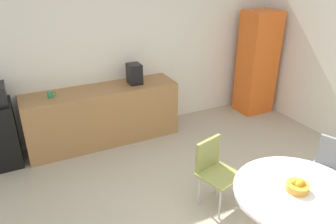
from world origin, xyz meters
TOP-DOWN VIEW (x-y plane):
  - wall_back at (0.00, 3.00)m, footprint 6.00×0.10m
  - counter_block at (-0.40, 2.65)m, footprint 2.35×0.60m
  - locker_cabinet at (2.55, 2.55)m, footprint 0.60×0.50m
  - round_table at (0.61, -0.34)m, footprint 1.19×1.19m
  - chair_gray at (1.55, 0.03)m, footprint 0.54×0.54m
  - chair_olive at (0.34, 0.63)m, footprint 0.52×0.52m
  - fruit_bowl at (0.62, -0.32)m, footprint 0.21×0.21m
  - mug_white at (-1.13, 2.63)m, footprint 0.13×0.08m
  - coffee_maker at (0.16, 2.65)m, footprint 0.20×0.24m

SIDE VIEW (x-z plane):
  - counter_block at x=-0.40m, z-range 0.00..0.90m
  - chair_gray at x=1.55m, z-range 0.11..0.94m
  - chair_olive at x=0.34m, z-range 0.11..0.94m
  - round_table at x=0.61m, z-range 0.25..1.00m
  - fruit_bowl at x=0.62m, z-range 0.74..0.85m
  - locker_cabinet at x=2.55m, z-range 0.00..1.90m
  - mug_white at x=-1.13m, z-range 0.90..1.00m
  - coffee_maker at x=0.16m, z-range 0.90..1.22m
  - wall_back at x=0.00m, z-range 0.00..2.60m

